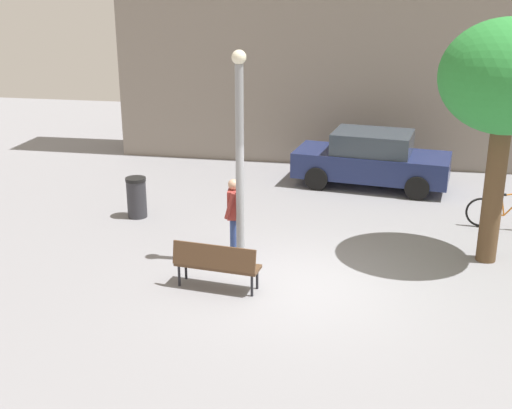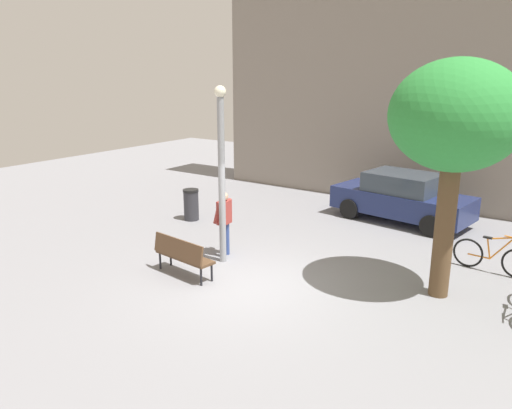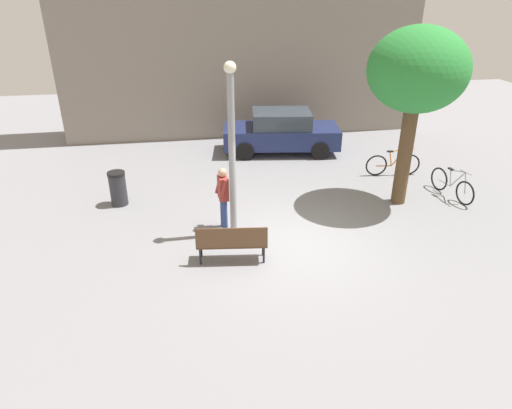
% 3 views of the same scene
% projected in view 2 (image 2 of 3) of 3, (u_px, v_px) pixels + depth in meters
% --- Properties ---
extents(ground_plane, '(36.00, 36.00, 0.00)m').
position_uv_depth(ground_plane, '(251.00, 285.00, 11.04)').
color(ground_plane, gray).
extents(building_facade, '(14.08, 2.00, 9.04)m').
position_uv_depth(building_facade, '(409.00, 73.00, 17.48)').
color(building_facade, gray).
rests_on(building_facade, ground_plane).
extents(lamppost, '(0.28, 0.28, 4.27)m').
position_uv_depth(lamppost, '(222.00, 168.00, 11.81)').
color(lamppost, gray).
rests_on(lamppost, ground_plane).
extents(person_by_lamppost, '(0.33, 0.61, 1.67)m').
position_uv_depth(person_by_lamppost, '(224.00, 219.00, 12.56)').
color(person_by_lamppost, '#334784').
rests_on(person_by_lamppost, ground_plane).
extents(park_bench, '(1.64, 0.65, 0.92)m').
position_uv_depth(park_bench, '(182.00, 254.00, 11.38)').
color(park_bench, '#513823').
rests_on(park_bench, ground_plane).
extents(plaza_tree, '(2.58, 2.58, 4.85)m').
position_uv_depth(plaza_tree, '(456.00, 119.00, 9.60)').
color(plaza_tree, brown).
rests_on(plaza_tree, ground_plane).
extents(bicycle_orange, '(1.81, 0.22, 0.97)m').
position_uv_depth(bicycle_orange, '(493.00, 257.00, 11.62)').
color(bicycle_orange, black).
rests_on(bicycle_orange, ground_plane).
extents(parked_car_navy, '(4.39, 2.26, 1.55)m').
position_uv_depth(parked_car_navy, '(402.00, 197.00, 15.51)').
color(parked_car_navy, navy).
rests_on(parked_car_navy, ground_plane).
extents(trash_bin, '(0.49, 0.49, 0.99)m').
position_uv_depth(trash_bin, '(191.00, 205.00, 15.74)').
color(trash_bin, '#2D2D33').
rests_on(trash_bin, ground_plane).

